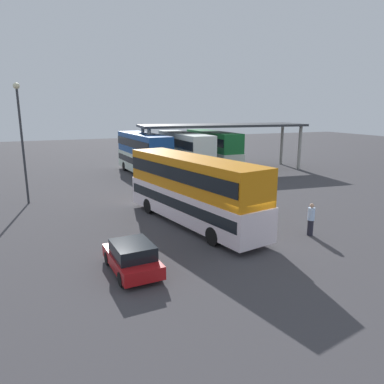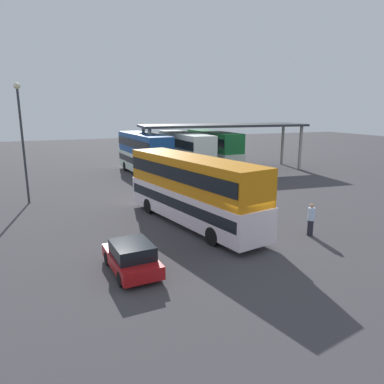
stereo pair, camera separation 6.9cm
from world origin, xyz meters
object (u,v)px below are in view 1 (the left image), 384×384
parked_hatchback (132,257)px  double_decker_main (192,188)px  double_decker_mid_row (185,152)px  pedestrian_waiting (311,219)px  lamppost_tall (21,130)px  double_decker_far_right (213,149)px  double_decker_near_canopy (143,152)px

parked_hatchback → double_decker_main: bearing=-47.7°
double_decker_main → double_decker_mid_row: double_decker_mid_row is taller
parked_hatchback → pedestrian_waiting: bearing=-89.8°
lamppost_tall → pedestrian_waiting: (14.63, -13.54, -4.43)m
double_decker_far_right → double_decker_near_canopy: bearing=92.6°
double_decker_mid_row → double_decker_far_right: double_decker_mid_row is taller
double_decker_main → double_decker_near_canopy: bearing=-17.3°
lamppost_tall → pedestrian_waiting: bearing=-42.8°
parked_hatchback → pedestrian_waiting: pedestrian_waiting is taller
double_decker_near_canopy → pedestrian_waiting: 22.10m
parked_hatchback → double_decker_near_canopy: (6.58, 22.51, 1.68)m
double_decker_mid_row → double_decker_far_right: size_ratio=1.03×
double_decker_far_right → pedestrian_waiting: (-4.67, -22.20, -1.43)m
double_decker_near_canopy → double_decker_mid_row: size_ratio=1.05×
pedestrian_waiting → lamppost_tall: bearing=-39.8°
double_decker_near_canopy → lamppost_tall: lamppost_tall is taller
double_decker_near_canopy → double_decker_far_right: bearing=-90.8°
parked_hatchback → lamppost_tall: lamppost_tall is taller
double_decker_near_canopy → double_decker_far_right: 8.28m
parked_hatchback → double_decker_near_canopy: bearing=-20.3°
double_decker_mid_row → pedestrian_waiting: size_ratio=5.71×
double_decker_mid_row → lamppost_tall: size_ratio=1.21×
double_decker_near_canopy → double_decker_mid_row: (3.99, -1.64, 0.04)m
double_decker_near_canopy → double_decker_mid_row: double_decker_mid_row is taller
double_decker_mid_row → lamppost_tall: bearing=113.0°
double_decker_mid_row → double_decker_far_right: (4.28, 2.08, -0.04)m
double_decker_mid_row → pedestrian_waiting: bearing=178.2°
parked_hatchback → pedestrian_waiting: 10.21m
parked_hatchback → double_decker_far_right: double_decker_far_right is taller
double_decker_main → double_decker_far_right: bearing=-41.0°
double_decker_main → double_decker_far_right: (9.96, 17.83, 0.10)m
double_decker_main → pedestrian_waiting: 6.99m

